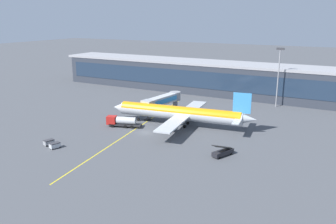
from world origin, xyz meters
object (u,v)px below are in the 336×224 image
main_airliner (180,113)px  belt_loader (223,152)px  fuel_tanker (122,121)px  baggage_cart_1 (55,145)px  baggage_cart_0 (49,142)px

main_airliner → belt_loader: 26.81m
fuel_tanker → belt_loader: size_ratio=1.61×
main_airliner → belt_loader: (20.36, -17.18, -3.08)m
fuel_tanker → baggage_cart_1: (-4.45, -23.37, -0.96)m
main_airliner → baggage_cart_0: bearing=-125.4°
belt_loader → baggage_cart_0: (-43.17, -14.93, -0.21)m
belt_loader → baggage_cart_1: bearing=-158.5°
baggage_cart_0 → baggage_cart_1: (3.07, -0.90, 0.00)m
belt_loader → baggage_cart_0: 45.67m
baggage_cart_0 → baggage_cart_1: bearing=-16.2°
main_airliner → belt_loader: size_ratio=6.81×
main_airliner → baggage_cart_1: 38.59m
baggage_cart_0 → baggage_cart_1: size_ratio=1.00×
main_airliner → fuel_tanker: 18.22m
belt_loader → baggage_cart_0: belt_loader is taller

